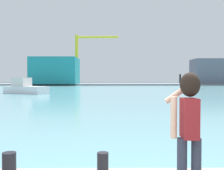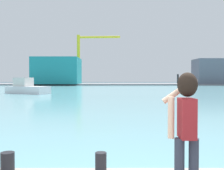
{
  "view_description": "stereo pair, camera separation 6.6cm",
  "coord_description": "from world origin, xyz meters",
  "px_view_note": "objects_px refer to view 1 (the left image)",
  "views": [
    {
      "loc": [
        -0.27,
        -3.07,
        2.22
      ],
      "look_at": [
        -0.2,
        6.48,
        1.99
      ],
      "focal_mm": 44.36,
      "sensor_mm": 36.0,
      "label": 1
    },
    {
      "loc": [
        -0.2,
        -3.07,
        2.22
      ],
      "look_at": [
        -0.2,
        6.48,
        1.99
      ],
      "focal_mm": 44.36,
      "sensor_mm": 36.0,
      "label": 2
    }
  ],
  "objects_px": {
    "person_photographer": "(189,121)",
    "harbor_bollard": "(103,164)",
    "warehouse_left": "(56,71)",
    "port_crane": "(83,53)",
    "boat_moored": "(25,88)",
    "warehouse_right": "(215,71)",
    "harbor_bollard_2": "(9,163)"
  },
  "relations": [
    {
      "from": "person_photographer",
      "to": "harbor_bollard",
      "type": "height_order",
      "value": "person_photographer"
    },
    {
      "from": "warehouse_left",
      "to": "port_crane",
      "type": "bearing_deg",
      "value": 14.19
    },
    {
      "from": "boat_moored",
      "to": "warehouse_left",
      "type": "distance_m",
      "value": 50.1
    },
    {
      "from": "person_photographer",
      "to": "harbor_bollard",
      "type": "relative_size",
      "value": 4.3
    },
    {
      "from": "warehouse_right",
      "to": "warehouse_left",
      "type": "bearing_deg",
      "value": -179.59
    },
    {
      "from": "harbor_bollard_2",
      "to": "warehouse_right",
      "type": "distance_m",
      "value": 92.63
    },
    {
      "from": "harbor_bollard",
      "to": "port_crane",
      "type": "relative_size",
      "value": 0.03
    },
    {
      "from": "harbor_bollard",
      "to": "harbor_bollard_2",
      "type": "bearing_deg",
      "value": 176.43
    },
    {
      "from": "person_photographer",
      "to": "port_crane",
      "type": "distance_m",
      "value": 89.02
    },
    {
      "from": "warehouse_left",
      "to": "port_crane",
      "type": "distance_m",
      "value": 10.76
    },
    {
      "from": "warehouse_right",
      "to": "port_crane",
      "type": "bearing_deg",
      "value": 177.61
    },
    {
      "from": "harbor_bollard",
      "to": "boat_moored",
      "type": "height_order",
      "value": "boat_moored"
    },
    {
      "from": "harbor_bollard_2",
      "to": "warehouse_left",
      "type": "xyz_separation_m",
      "value": [
        -15.92,
        84.91,
        3.87
      ]
    },
    {
      "from": "person_photographer",
      "to": "harbor_bollard",
      "type": "xyz_separation_m",
      "value": [
        -1.22,
        0.79,
        -0.86
      ]
    },
    {
      "from": "harbor_bollard",
      "to": "warehouse_right",
      "type": "height_order",
      "value": "warehouse_right"
    },
    {
      "from": "warehouse_left",
      "to": "warehouse_right",
      "type": "bearing_deg",
      "value": 0.41
    },
    {
      "from": "person_photographer",
      "to": "boat_moored",
      "type": "bearing_deg",
      "value": 20.74
    },
    {
      "from": "boat_moored",
      "to": "port_crane",
      "type": "bearing_deg",
      "value": 114.21
    },
    {
      "from": "harbor_bollard",
      "to": "harbor_bollard_2",
      "type": "distance_m",
      "value": 1.62
    },
    {
      "from": "harbor_bollard",
      "to": "boat_moored",
      "type": "xyz_separation_m",
      "value": [
        -12.19,
        35.34,
        0.05
      ]
    },
    {
      "from": "harbor_bollard_2",
      "to": "boat_moored",
      "type": "xyz_separation_m",
      "value": [
        -10.57,
        35.24,
        0.07
      ]
    },
    {
      "from": "boat_moored",
      "to": "harbor_bollard_2",
      "type": "bearing_deg",
      "value": -45.49
    },
    {
      "from": "person_photographer",
      "to": "warehouse_left",
      "type": "distance_m",
      "value": 87.88
    },
    {
      "from": "warehouse_left",
      "to": "harbor_bollard_2",
      "type": "bearing_deg",
      "value": -79.38
    },
    {
      "from": "harbor_bollard",
      "to": "warehouse_right",
      "type": "xyz_separation_m",
      "value": [
        34.35,
        85.38,
        3.69
      ]
    },
    {
      "from": "warehouse_left",
      "to": "warehouse_right",
      "type": "xyz_separation_m",
      "value": [
        51.88,
        0.38,
        -0.17
      ]
    },
    {
      "from": "boat_moored",
      "to": "port_crane",
      "type": "height_order",
      "value": "port_crane"
    },
    {
      "from": "person_photographer",
      "to": "boat_moored",
      "type": "xyz_separation_m",
      "value": [
        -13.41,
        36.13,
        -0.81
      ]
    },
    {
      "from": "person_photographer",
      "to": "port_crane",
      "type": "height_order",
      "value": "port_crane"
    },
    {
      "from": "boat_moored",
      "to": "warehouse_left",
      "type": "bearing_deg",
      "value": 123.96
    },
    {
      "from": "harbor_bollard",
      "to": "port_crane",
      "type": "bearing_deg",
      "value": 95.84
    },
    {
      "from": "person_photographer",
      "to": "warehouse_right",
      "type": "height_order",
      "value": "warehouse_right"
    }
  ]
}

